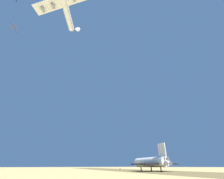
{
  "coord_description": "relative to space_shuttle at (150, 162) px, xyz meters",
  "views": [
    {
      "loc": [
        -68.43,
        92.51,
        2.96
      ],
      "look_at": [
        15.34,
        23.2,
        57.25
      ],
      "focal_mm": 24.69,
      "sensor_mm": 36.0,
      "label": 1
    }
  ],
  "objects": [
    {
      "name": "space_shuttle",
      "position": [
        0.0,
        0.0,
        0.0
      ],
      "size": [
        38.23,
        28.4,
        15.8
      ],
      "rotation": [
        0.0,
        0.0,
        -0.32
      ],
      "color": "white",
      "rests_on": "ground"
    },
    {
      "name": "ground_crew_near_nose",
      "position": [
        16.03,
        11.66,
        -4.41
      ],
      "size": [
        0.27,
        0.65,
        1.73
      ],
      "rotation": [
        0.0,
        0.0,
        3.21
      ],
      "color": "yellow",
      "rests_on": "ground"
    },
    {
      "name": "chase_jet_trailing",
      "position": [
        111.54,
        98.42,
        152.23
      ],
      "size": [
        14.24,
        10.93,
        4.0
      ],
      "rotation": [
        0.0,
        0.0,
        -0.59
      ],
      "color": "#38478C"
    },
    {
      "name": "ground_plane",
      "position": [
        -3.64,
        -0.11,
        -5.35
      ],
      "size": [
        1200.0,
        1200.0,
        0.0
      ],
      "primitive_type": "plane",
      "color": "tan"
    },
    {
      "name": "ground_crew_mid_fuselage",
      "position": [
        19.64,
        9.05,
        -4.41
      ],
      "size": [
        0.57,
        0.42,
        1.73
      ],
      "rotation": [
        0.0,
        0.0,
        5.27
      ],
      "color": "#194799",
      "rests_on": "ground"
    },
    {
      "name": "runway_strip",
      "position": [
        -0.51,
        0.17,
        -5.34
      ],
      "size": [
        431.92,
        178.43,
        0.02
      ],
      "primitive_type": "cube",
      "rotation": [
        0.0,
        0.0,
        -0.32
      ],
      "color": "brown",
      "rests_on": "ground"
    },
    {
      "name": "carrier_jet",
      "position": [
        33.87,
        67.31,
        144.66
      ],
      "size": [
        58.13,
        64.93,
        22.33
      ],
      "rotation": [
        -0.21,
        0.0,
        -0.88
      ],
      "color": "white"
    }
  ]
}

